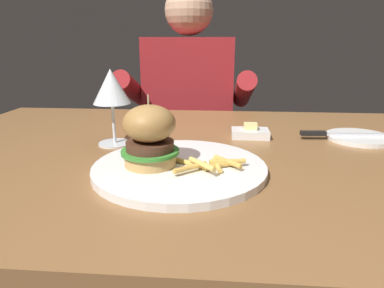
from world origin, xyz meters
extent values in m
cube|color=brown|center=(0.00, 0.00, 0.72)|extent=(1.25, 0.86, 0.04)
cylinder|color=brown|center=(-0.56, 0.37, 0.35)|extent=(0.06, 0.06, 0.70)
cylinder|color=brown|center=(0.56, 0.37, 0.35)|extent=(0.06, 0.06, 0.70)
cylinder|color=white|center=(0.01, -0.14, 0.75)|extent=(0.31, 0.31, 0.01)
cylinder|color=tan|center=(-0.04, -0.14, 0.77)|extent=(0.09, 0.09, 0.02)
cylinder|color=#38842D|center=(-0.04, -0.14, 0.78)|extent=(0.10, 0.10, 0.01)
cylinder|color=#4C2D1E|center=(-0.04, -0.14, 0.79)|extent=(0.09, 0.09, 0.02)
ellipsoid|color=#A97A41|center=(-0.04, -0.14, 0.83)|extent=(0.09, 0.09, 0.07)
cylinder|color=#CCB78C|center=(-0.04, -0.14, 0.86)|extent=(0.00, 0.00, 0.05)
cylinder|color=#E0B251|center=(0.03, -0.14, 0.76)|extent=(0.06, 0.05, 0.01)
cylinder|color=gold|center=(0.08, -0.15, 0.76)|extent=(0.05, 0.05, 0.01)
cylinder|color=gold|center=(0.03, -0.18, 0.76)|extent=(0.06, 0.05, 0.01)
cylinder|color=gold|center=(0.10, -0.14, 0.76)|extent=(0.07, 0.02, 0.01)
cylinder|color=gold|center=(0.08, -0.15, 0.76)|extent=(0.06, 0.03, 0.01)
cylinder|color=gold|center=(0.10, -0.14, 0.76)|extent=(0.05, 0.05, 0.01)
cylinder|color=#E0B251|center=(0.08, -0.15, 0.76)|extent=(0.02, 0.06, 0.01)
cylinder|color=#EABC5B|center=(0.05, -0.17, 0.77)|extent=(0.05, 0.06, 0.01)
cylinder|color=silver|center=(-0.16, 0.02, 0.74)|extent=(0.07, 0.07, 0.00)
cylinder|color=silver|center=(-0.16, 0.02, 0.79)|extent=(0.01, 0.01, 0.09)
cone|color=silver|center=(-0.16, 0.02, 0.87)|extent=(0.08, 0.08, 0.08)
cylinder|color=white|center=(0.42, 0.11, 0.74)|extent=(0.15, 0.15, 0.01)
cube|color=silver|center=(0.42, 0.11, 0.75)|extent=(0.16, 0.02, 0.00)
cube|color=black|center=(0.31, 0.10, 0.76)|extent=(0.06, 0.02, 0.01)
cube|color=white|center=(0.16, 0.10, 0.75)|extent=(0.09, 0.06, 0.02)
cube|color=#F4E58C|center=(0.16, 0.10, 0.77)|extent=(0.03, 0.02, 0.02)
cube|color=#282833|center=(-0.05, 0.71, 0.23)|extent=(0.30, 0.22, 0.46)
cube|color=maroon|center=(-0.05, 0.71, 0.72)|extent=(0.36, 0.20, 0.52)
sphere|color=tan|center=(-0.05, 0.71, 1.08)|extent=(0.19, 0.19, 0.19)
cylinder|color=maroon|center=(-0.27, 0.63, 0.78)|extent=(0.07, 0.34, 0.18)
cylinder|color=maroon|center=(0.17, 0.63, 0.78)|extent=(0.07, 0.34, 0.18)
camera|label=1|loc=(0.08, -0.71, 0.97)|focal=32.00mm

